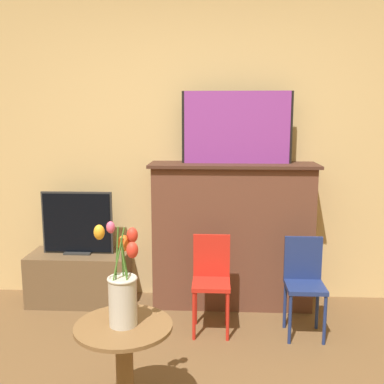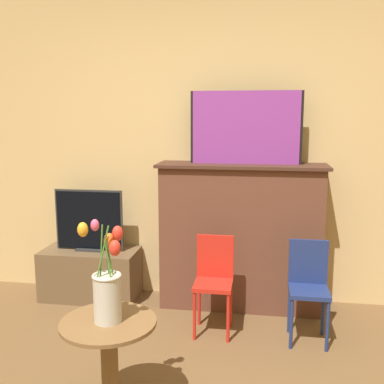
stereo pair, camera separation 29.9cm
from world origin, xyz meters
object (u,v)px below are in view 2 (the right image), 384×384
(painting, at_px, (246,128))
(vase_tulips, at_px, (107,286))
(tv_monitor, at_px, (89,221))
(chair_blue, at_px, (308,283))
(chair_red, at_px, (214,277))

(painting, height_order, vase_tulips, painting)
(painting, height_order, tv_monitor, painting)
(painting, relative_size, chair_blue, 1.24)
(tv_monitor, bearing_deg, chair_red, -21.53)
(chair_red, height_order, chair_blue, same)
(tv_monitor, bearing_deg, vase_tulips, -65.12)
(painting, distance_m, chair_red, 1.19)
(chair_blue, xyz_separation_m, vase_tulips, (-1.10, -1.05, 0.32))
(tv_monitor, xyz_separation_m, vase_tulips, (0.70, -1.51, 0.05))
(chair_blue, bearing_deg, painting, 133.68)
(chair_blue, distance_m, vase_tulips, 1.55)
(painting, relative_size, vase_tulips, 1.65)
(tv_monitor, xyz_separation_m, chair_blue, (1.80, -0.46, -0.27))
(tv_monitor, bearing_deg, painting, 1.71)
(chair_red, bearing_deg, vase_tulips, -111.83)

